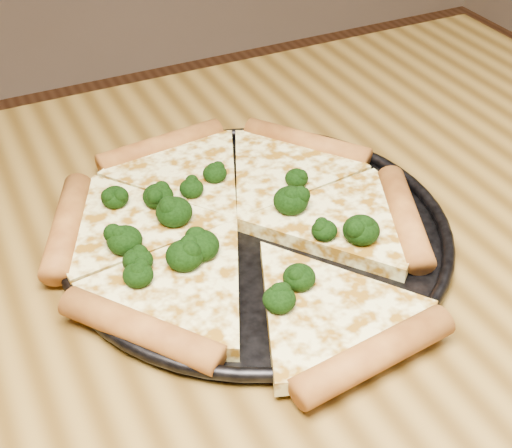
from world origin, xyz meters
name	(u,v)px	position (x,y,z in m)	size (l,w,h in m)	color
dining_table	(225,411)	(0.00, 0.00, 0.66)	(1.20, 0.90, 0.75)	brown
pizza_pan	(256,231)	(0.08, 0.10, 0.76)	(0.36, 0.36, 0.02)	black
pizza	(241,225)	(0.06, 0.10, 0.77)	(0.36, 0.39, 0.03)	#FFFA9C
broccoli_florets	(218,229)	(0.04, 0.09, 0.78)	(0.22, 0.21, 0.02)	black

